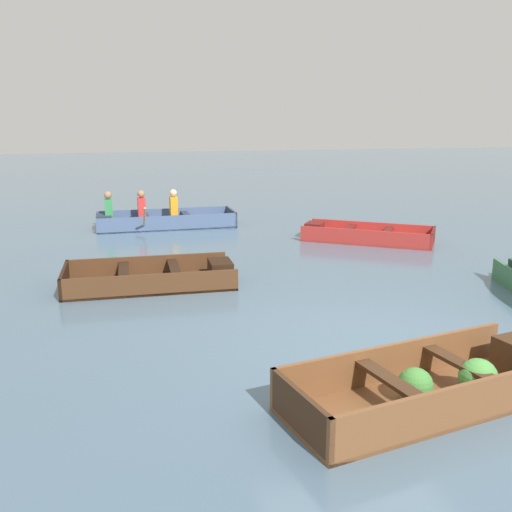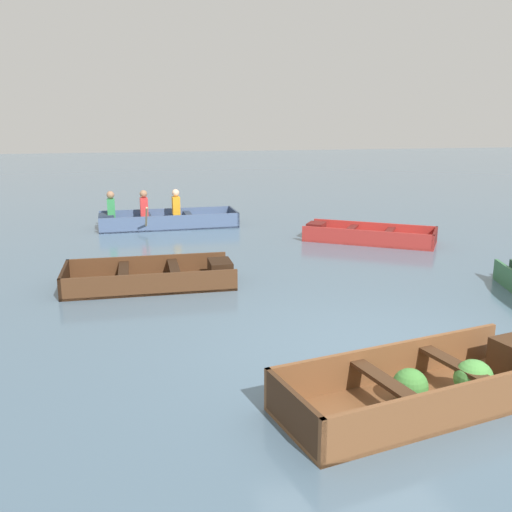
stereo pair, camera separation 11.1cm
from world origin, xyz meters
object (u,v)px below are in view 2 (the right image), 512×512
at_px(skiff_dark_varnish_mid_moored, 158,277).
at_px(rowboat_slate_blue_with_crew, 159,219).
at_px(dinghy_wooden_brown_foreground, 436,385).
at_px(skiff_red_far_moored, 364,236).

xyz_separation_m(skiff_dark_varnish_mid_moored, rowboat_slate_blue_with_crew, (0.32, 5.03, 0.09)).
height_order(dinghy_wooden_brown_foreground, rowboat_slate_blue_with_crew, rowboat_slate_blue_with_crew).
distance_m(skiff_dark_varnish_mid_moored, rowboat_slate_blue_with_crew, 5.05).
relative_size(skiff_dark_varnish_mid_moored, skiff_red_far_moored, 0.94).
xyz_separation_m(dinghy_wooden_brown_foreground, skiff_dark_varnish_mid_moored, (-2.37, 4.56, -0.05)).
bearing_deg(skiff_dark_varnish_mid_moored, rowboat_slate_blue_with_crew, 86.41).
relative_size(dinghy_wooden_brown_foreground, skiff_red_far_moored, 1.03).
height_order(dinghy_wooden_brown_foreground, skiff_red_far_moored, dinghy_wooden_brown_foreground).
relative_size(dinghy_wooden_brown_foreground, skiff_dark_varnish_mid_moored, 1.10).
distance_m(dinghy_wooden_brown_foreground, rowboat_slate_blue_with_crew, 9.81).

